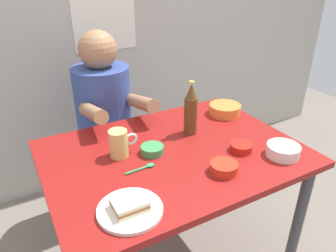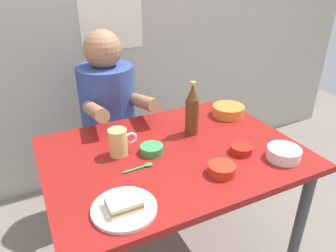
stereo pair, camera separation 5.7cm
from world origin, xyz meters
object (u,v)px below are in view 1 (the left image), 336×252
at_px(person_seated, 104,102).
at_px(sandwich, 130,204).
at_px(stool, 109,162).
at_px(sauce_bowl_chili, 224,167).
at_px(beer_bottle, 191,110).
at_px(dining_table, 173,168).
at_px(beer_mug, 119,143).
at_px(plate_orange, 130,210).

bearing_deg(person_seated, sandwich, -103.23).
height_order(stool, sauce_bowl_chili, sauce_bowl_chili).
xyz_separation_m(stool, sandwich, (-0.21, -0.89, 0.42)).
bearing_deg(beer_bottle, dining_table, -144.97).
bearing_deg(beer_mug, dining_table, -19.34).
relative_size(sandwich, beer_mug, 0.87).
bearing_deg(dining_table, person_seated, 99.98).
distance_m(person_seated, beer_mug, 0.55).
height_order(plate_orange, beer_mug, beer_mug).
bearing_deg(stool, beer_bottle, -63.17).
xyz_separation_m(person_seated, plate_orange, (-0.21, -0.88, -0.02)).
height_order(person_seated, sauce_bowl_chili, person_seated).
distance_m(person_seated, plate_orange, 0.91).
bearing_deg(beer_mug, stool, 78.66).
relative_size(plate_orange, beer_bottle, 0.84).
distance_m(stool, plate_orange, 1.00).
bearing_deg(person_seated, dining_table, -80.02).
relative_size(dining_table, stool, 2.44).
relative_size(beer_mug, beer_bottle, 0.48).
height_order(stool, person_seated, person_seated).
height_order(dining_table, beer_mug, beer_mug).
height_order(beer_mug, beer_bottle, beer_bottle).
bearing_deg(beer_mug, person_seated, 78.43).
bearing_deg(sauce_bowl_chili, sandwich, -175.64).
xyz_separation_m(dining_table, plate_orange, (-0.32, -0.26, 0.10)).
xyz_separation_m(beer_mug, beer_bottle, (0.37, 0.03, 0.06)).
relative_size(dining_table, plate_orange, 5.00).
bearing_deg(dining_table, stool, 99.81).
bearing_deg(sauce_bowl_chili, beer_mug, 135.39).
bearing_deg(stool, beer_mug, -101.34).
distance_m(plate_orange, beer_bottle, 0.61).
distance_m(dining_table, sandwich, 0.43).
relative_size(beer_bottle, sauce_bowl_chili, 2.38).
relative_size(stool, person_seated, 0.63).
relative_size(plate_orange, beer_mug, 1.75).
xyz_separation_m(plate_orange, beer_bottle, (0.47, 0.37, 0.11)).
height_order(sandwich, beer_bottle, beer_bottle).
xyz_separation_m(person_seated, sandwich, (-0.21, -0.88, 0.01)).
relative_size(stool, beer_bottle, 1.72).
bearing_deg(dining_table, plate_orange, -140.18).
bearing_deg(person_seated, plate_orange, -103.23).
bearing_deg(sandwich, sauce_bowl_chili, 4.36).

